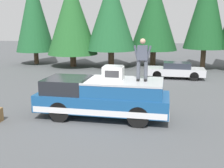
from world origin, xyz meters
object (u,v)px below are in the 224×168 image
at_px(pickup_truck, 103,97).
at_px(person_on_truck_bed, 142,59).
at_px(compressor_unit, 113,72).
at_px(parked_car_silver, 176,70).

distance_m(pickup_truck, person_on_truck_bed, 2.33).
distance_m(pickup_truck, compressor_unit, 1.14).
xyz_separation_m(compressor_unit, parked_car_silver, (9.13, -2.83, -1.35)).
relative_size(pickup_truck, parked_car_silver, 1.35).
bearing_deg(compressor_unit, pickup_truck, 110.66).
relative_size(pickup_truck, person_on_truck_bed, 3.28).
xyz_separation_m(person_on_truck_bed, parked_car_silver, (9.27, -1.63, -1.97)).
bearing_deg(person_on_truck_bed, pickup_truck, 90.52).
xyz_separation_m(pickup_truck, parked_car_silver, (9.29, -3.25, -0.29)).
distance_m(compressor_unit, parked_car_silver, 9.65).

